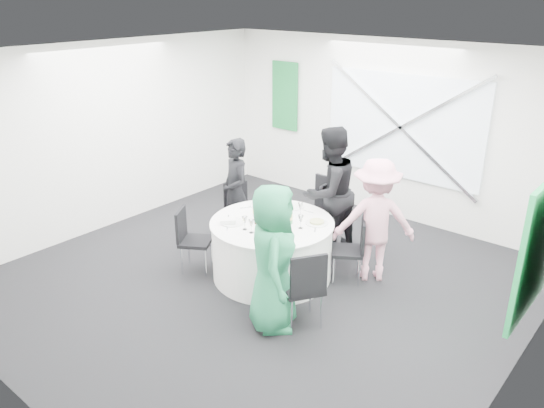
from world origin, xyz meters
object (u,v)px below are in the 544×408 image
Objects in this scene: chair_front_right at (305,284)px; person_woman_pink at (375,220)px; banquet_table at (272,249)px; chair_front_left at (190,235)px; chair_back_left at (238,207)px; chair_back at (323,207)px; person_man_back at (329,192)px; person_woman_green at (273,258)px; chair_back_right at (354,246)px; clear_water_bottle at (256,209)px; green_water_bottle at (290,215)px; person_man_back_left at (236,192)px.

chair_front_right is 0.59× the size of person_woman_pink.
chair_front_left reaches higher than banquet_table.
chair_back_left is 0.53× the size of person_woman_pink.
person_man_back is at bearing -33.96° from chair_back.
chair_back reaches higher than chair_front_left.
chair_front_left is at bearing 40.22° from person_woman_green.
chair_front_left is (-1.92, 0.09, -0.05)m from chair_front_right.
chair_back_left is 1.13m from chair_front_left.
person_man_back reaches higher than chair_back_right.
banquet_table is at bearing -90.00° from chair_back_left.
clear_water_bottle is at bearing -95.67° from chair_back_right.
chair_back_right is at bearing -89.35° from chair_front_left.
green_water_bottle reaches higher than chair_back_left.
person_woman_green is at bearing 41.38° from person_woman_pink.
person_woman_pink is 0.96× the size of person_woman_green.
person_man_back_left reaches higher than banquet_table.
chair_front_left is 2.95× the size of green_water_bottle.
green_water_bottle is 0.97× the size of clear_water_bottle.
green_water_bottle is at bearing -82.51° from chair_back_left.
person_man_back reaches higher than person_woman_green.
person_man_back reaches higher than chair_back_left.
chair_front_left is at bearing -90.68° from chair_back_right.
clear_water_bottle is (-1.12, -0.58, 0.39)m from chair_back_right.
clear_water_bottle is at bearing -82.04° from chair_front_left.
chair_back_right is at bearing 32.99° from banquet_table.
green_water_bottle is at bearing -78.88° from chair_back.
person_man_back is 6.27× the size of green_water_bottle.
person_woman_green reaches higher than green_water_bottle.
person_man_back_left is at bearing 13.67° from person_woman_green.
chair_back is 1.02m from chair_back_right.
chair_front_right is 0.51× the size of person_man_back.
person_woman_green reaches higher than person_man_back_left.
person_woman_green is (0.71, -0.84, 0.44)m from banquet_table.
chair_back_left is 1.09m from clear_water_bottle.
person_man_back_left is 1.35m from person_man_back.
person_woman_pink is at bearing 38.42° from banquet_table.
person_man_back is at bearing 47.33° from person_man_back_left.
person_woman_green is at bearing 26.45° from person_man_back.
banquet_table is at bearing -90.00° from chair_back_right.
green_water_bottle is (-0.80, 0.76, 0.33)m from chair_front_right.
person_woman_green is (0.53, -1.83, -0.08)m from person_man_back.
green_water_bottle is (0.19, -1.01, 0.27)m from chair_back.
person_woman_pink reaches higher than chair_front_left.
chair_front_right is 3.21× the size of green_water_bottle.
chair_back is 1.26m from person_man_back_left.
chair_back is (0.01, 1.11, 0.23)m from banquet_table.
chair_back is 1.06m from green_water_bottle.
chair_back is at bearing -117.47° from chair_front_right.
chair_back_right is at bearing -140.37° from chair_front_right.
person_woman_green reaches higher than chair_front_left.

